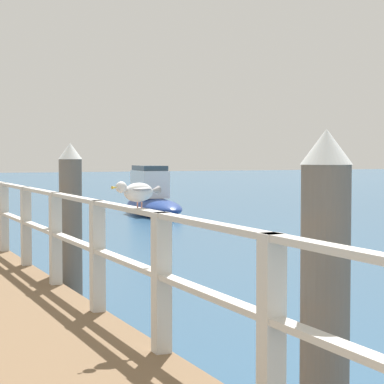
# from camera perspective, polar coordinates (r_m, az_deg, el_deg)

# --- Properties ---
(pier_railing) EXTENTS (0.12, 22.24, 1.03)m
(pier_railing) POSITION_cam_1_polar(r_m,az_deg,el_deg) (11.55, -14.17, -1.26)
(pier_railing) COLOR beige
(pier_railing) RESTS_ON pier_deck
(dock_piling_near) EXTENTS (0.29, 0.29, 2.05)m
(dock_piling_near) POSITION_cam_1_polar(r_m,az_deg,el_deg) (4.33, 10.12, -8.79)
(dock_piling_near) COLOR #6B6056
(dock_piling_near) RESTS_ON ground_plane
(dock_piling_far) EXTENTS (0.29, 0.29, 2.05)m
(dock_piling_far) POSITION_cam_1_polar(r_m,az_deg,el_deg) (9.30, -9.25, -2.54)
(dock_piling_far) COLOR #6B6056
(dock_piling_far) RESTS_ON ground_plane
(seagull_foreground) EXTENTS (0.46, 0.24, 0.21)m
(seagull_foreground) POSITION_cam_1_polar(r_m,az_deg,el_deg) (5.86, -4.17, 0.07)
(seagull_foreground) COLOR white
(seagull_foreground) RESTS_ON pier_railing
(boat_0) EXTENTS (1.74, 4.54, 1.56)m
(boat_0) POSITION_cam_1_polar(r_m,az_deg,el_deg) (23.74, -3.06, -0.49)
(boat_0) COLOR navy
(boat_0) RESTS_ON ground_plane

